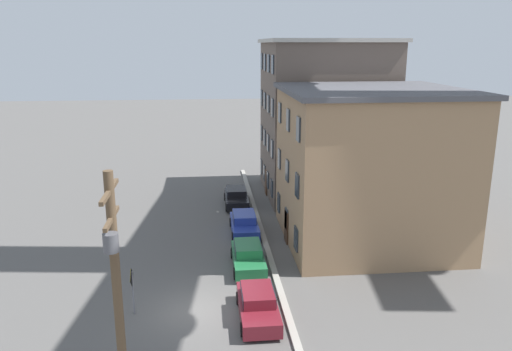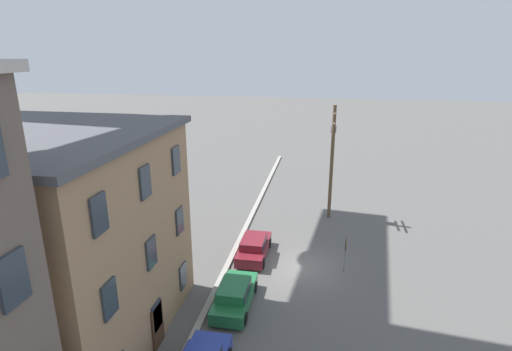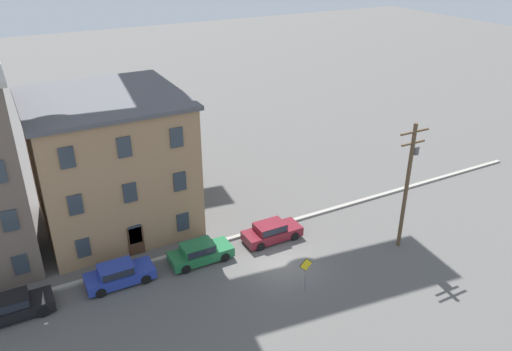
{
  "view_description": "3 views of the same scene",
  "coord_description": "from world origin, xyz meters",
  "px_view_note": "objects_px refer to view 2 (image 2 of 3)",
  "views": [
    {
      "loc": [
        22.54,
        0.74,
        12.88
      ],
      "look_at": [
        -0.51,
        3.1,
        6.78
      ],
      "focal_mm": 35.0,
      "sensor_mm": 36.0,
      "label": 1
    },
    {
      "loc": [
        -23.24,
        -1.45,
        13.51
      ],
      "look_at": [
        -1.82,
        2.4,
        6.72
      ],
      "focal_mm": 28.0,
      "sensor_mm": 36.0,
      "label": 2
    },
    {
      "loc": [
        -14.92,
        -24.11,
        20.68
      ],
      "look_at": [
        -0.89,
        2.07,
        6.18
      ],
      "focal_mm": 35.0,
      "sensor_mm": 36.0,
      "label": 3
    }
  ],
  "objects_px": {
    "caution_sign": "(345,249)",
    "utility_pole": "(332,156)",
    "car_maroon": "(254,247)",
    "car_green": "(235,294)"
  },
  "relations": [
    {
      "from": "caution_sign",
      "to": "utility_pole",
      "type": "bearing_deg",
      "value": 6.51
    },
    {
      "from": "caution_sign",
      "to": "utility_pole",
      "type": "relative_size",
      "value": 0.26
    },
    {
      "from": "car_maroon",
      "to": "utility_pole",
      "type": "distance_m",
      "value": 10.43
    },
    {
      "from": "car_green",
      "to": "caution_sign",
      "type": "distance_m",
      "value": 7.75
    },
    {
      "from": "caution_sign",
      "to": "car_maroon",
      "type": "bearing_deg",
      "value": 80.88
    },
    {
      "from": "car_maroon",
      "to": "utility_pole",
      "type": "height_order",
      "value": "utility_pole"
    },
    {
      "from": "car_green",
      "to": "car_maroon",
      "type": "bearing_deg",
      "value": -0.21
    },
    {
      "from": "car_maroon",
      "to": "utility_pole",
      "type": "bearing_deg",
      "value": -32.49
    },
    {
      "from": "car_maroon",
      "to": "caution_sign",
      "type": "height_order",
      "value": "caution_sign"
    },
    {
      "from": "car_green",
      "to": "car_maroon",
      "type": "height_order",
      "value": "same"
    }
  ]
}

